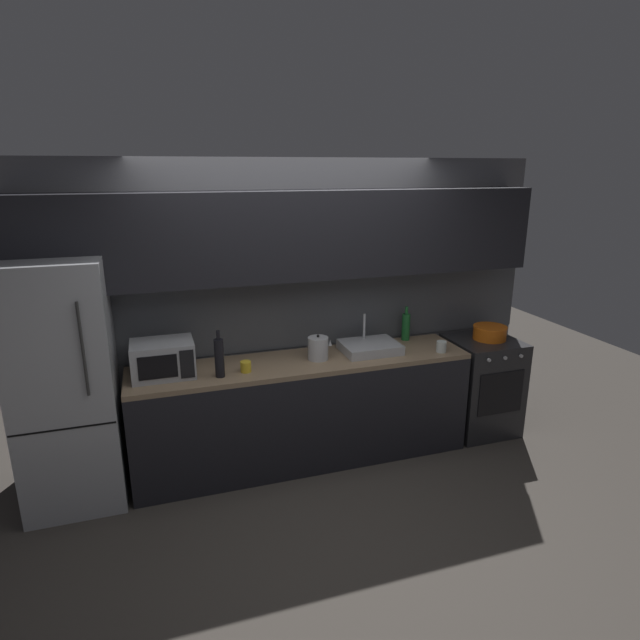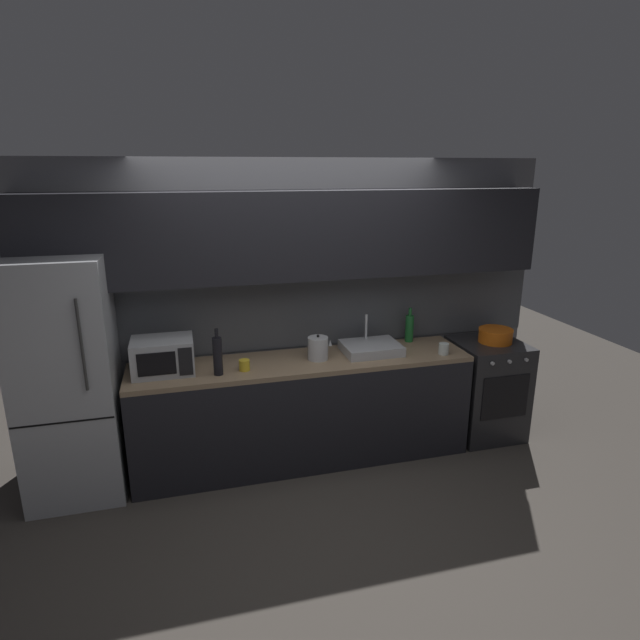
# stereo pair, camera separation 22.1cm
# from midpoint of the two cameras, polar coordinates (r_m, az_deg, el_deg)

# --- Properties ---
(ground_plane) EXTENTS (10.00, 10.00, 0.00)m
(ground_plane) POSITION_cam_midpoint_polar(r_m,az_deg,el_deg) (4.01, 3.12, -21.03)
(ground_plane) COLOR #3D3833
(back_wall) EXTENTS (4.53, 0.44, 2.50)m
(back_wall) POSITION_cam_midpoint_polar(r_m,az_deg,el_deg) (4.43, -1.38, 4.84)
(back_wall) COLOR slate
(back_wall) RESTS_ON ground
(counter_run) EXTENTS (2.79, 0.60, 0.90)m
(counter_run) POSITION_cam_midpoint_polar(r_m,az_deg,el_deg) (4.51, -0.38, -9.74)
(counter_run) COLOR black
(counter_run) RESTS_ON ground
(refrigerator) EXTENTS (0.68, 0.69, 1.84)m
(refrigerator) POSITION_cam_midpoint_polar(r_m,az_deg,el_deg) (4.27, -24.28, -5.94)
(refrigerator) COLOR #ADAFB5
(refrigerator) RESTS_ON ground
(oven_range) EXTENTS (0.60, 0.62, 0.90)m
(oven_range) POSITION_cam_midpoint_polar(r_m,az_deg,el_deg) (5.18, 18.69, -7.05)
(oven_range) COLOR #232326
(oven_range) RESTS_ON ground
(microwave) EXTENTS (0.46, 0.35, 0.27)m
(microwave) POSITION_cam_midpoint_polar(r_m,az_deg,el_deg) (4.18, -15.20, -3.78)
(microwave) COLOR #A8AAAF
(microwave) RESTS_ON counter_run
(sink_basin) EXTENTS (0.48, 0.38, 0.30)m
(sink_basin) POSITION_cam_midpoint_polar(r_m,az_deg,el_deg) (4.52, 6.94, -3.02)
(sink_basin) COLOR #ADAFB5
(sink_basin) RESTS_ON counter_run
(kettle) EXTENTS (0.20, 0.17, 0.21)m
(kettle) POSITION_cam_midpoint_polar(r_m,az_deg,el_deg) (4.32, 1.26, -3.08)
(kettle) COLOR #B7BABF
(kettle) RESTS_ON counter_run
(wine_bottle_dark) EXTENTS (0.07, 0.07, 0.37)m
(wine_bottle_dark) POSITION_cam_midpoint_polar(r_m,az_deg,el_deg) (4.04, -9.49, -3.83)
(wine_bottle_dark) COLOR black
(wine_bottle_dark) RESTS_ON counter_run
(wine_bottle_green) EXTENTS (0.07, 0.07, 0.31)m
(wine_bottle_green) POSITION_cam_midpoint_polar(r_m,az_deg,el_deg) (4.83, 10.96, -0.84)
(wine_bottle_green) COLOR #1E6B2D
(wine_bottle_green) RESTS_ON counter_run
(mug_yellow) EXTENTS (0.08, 0.08, 0.09)m
(mug_yellow) POSITION_cam_midpoint_polar(r_m,az_deg,el_deg) (4.13, -6.68, -4.89)
(mug_yellow) COLOR gold
(mug_yellow) RESTS_ON counter_run
(mug_clear) EXTENTS (0.08, 0.08, 0.10)m
(mug_clear) POSITION_cam_midpoint_polar(r_m,az_deg,el_deg) (4.59, 14.60, -3.05)
(mug_clear) COLOR silver
(mug_clear) RESTS_ON counter_run
(cooking_pot) EXTENTS (0.30, 0.30, 0.12)m
(cooking_pot) POSITION_cam_midpoint_polar(r_m,az_deg,el_deg) (5.04, 19.68, -1.60)
(cooking_pot) COLOR orange
(cooking_pot) RESTS_ON oven_range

